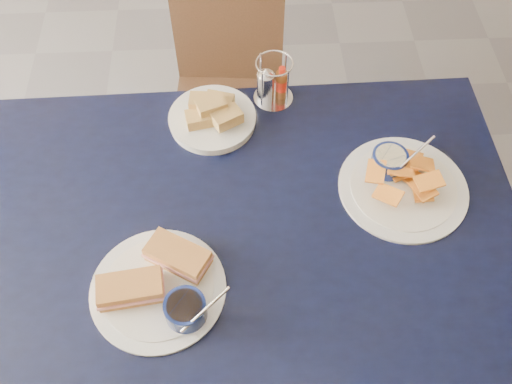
{
  "coord_description": "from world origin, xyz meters",
  "views": [
    {
      "loc": [
        0.22,
        -0.63,
        1.91
      ],
      "look_at": [
        0.26,
        0.12,
        0.82
      ],
      "focal_mm": 40.0,
      "sensor_mm": 36.0,
      "label": 1
    }
  ],
  "objects_px": {
    "dining_table": "(245,235)",
    "bread_basket": "(212,116)",
    "chair_far": "(227,81)",
    "sandwich_plate": "(161,285)",
    "plantain_plate": "(400,179)",
    "condiment_caddy": "(272,84)"
  },
  "relations": [
    {
      "from": "dining_table",
      "to": "bread_basket",
      "type": "distance_m",
      "value": 0.34
    },
    {
      "from": "chair_far",
      "to": "sandwich_plate",
      "type": "relative_size",
      "value": 2.55
    },
    {
      "from": "plantain_plate",
      "to": "bread_basket",
      "type": "relative_size",
      "value": 1.39
    },
    {
      "from": "sandwich_plate",
      "to": "condiment_caddy",
      "type": "distance_m",
      "value": 0.63
    },
    {
      "from": "chair_far",
      "to": "plantain_plate",
      "type": "bearing_deg",
      "value": -57.6
    },
    {
      "from": "chair_far",
      "to": "condiment_caddy",
      "type": "distance_m",
      "value": 0.52
    },
    {
      "from": "chair_far",
      "to": "plantain_plate",
      "type": "height_order",
      "value": "plantain_plate"
    },
    {
      "from": "dining_table",
      "to": "plantain_plate",
      "type": "xyz_separation_m",
      "value": [
        0.39,
        0.1,
        0.08
      ]
    },
    {
      "from": "plantain_plate",
      "to": "condiment_caddy",
      "type": "relative_size",
      "value": 2.36
    },
    {
      "from": "sandwich_plate",
      "to": "bread_basket",
      "type": "bearing_deg",
      "value": 76.76
    },
    {
      "from": "dining_table",
      "to": "condiment_caddy",
      "type": "distance_m",
      "value": 0.43
    },
    {
      "from": "dining_table",
      "to": "condiment_caddy",
      "type": "bearing_deg",
      "value": 77.27
    },
    {
      "from": "chair_far",
      "to": "condiment_caddy",
      "type": "bearing_deg",
      "value": -70.57
    },
    {
      "from": "sandwich_plate",
      "to": "bread_basket",
      "type": "relative_size",
      "value": 1.37
    },
    {
      "from": "chair_far",
      "to": "plantain_plate",
      "type": "xyz_separation_m",
      "value": [
        0.43,
        -0.68,
        0.31
      ]
    },
    {
      "from": "plantain_plate",
      "to": "bread_basket",
      "type": "xyz_separation_m",
      "value": [
        -0.46,
        0.23,
        0.01
      ]
    },
    {
      "from": "dining_table",
      "to": "bread_basket",
      "type": "bearing_deg",
      "value": 102.68
    },
    {
      "from": "condiment_caddy",
      "to": "dining_table",
      "type": "bearing_deg",
      "value": -102.73
    },
    {
      "from": "chair_far",
      "to": "condiment_caddy",
      "type": "relative_size",
      "value": 5.93
    },
    {
      "from": "sandwich_plate",
      "to": "plantain_plate",
      "type": "distance_m",
      "value": 0.63
    },
    {
      "from": "plantain_plate",
      "to": "bread_basket",
      "type": "height_order",
      "value": "plantain_plate"
    },
    {
      "from": "bread_basket",
      "to": "chair_far",
      "type": "bearing_deg",
      "value": 85.67
    }
  ]
}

